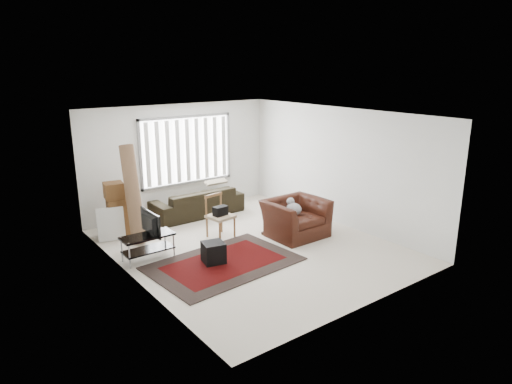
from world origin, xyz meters
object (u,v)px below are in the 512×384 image
moving_boxes (117,211)px  side_chair (220,214)px  tv_stand (148,242)px  sofa (197,198)px  armchair (296,215)px

moving_boxes → side_chair: bearing=-39.9°
tv_stand → sofa: sofa is taller
tv_stand → side_chair: size_ratio=1.07×
tv_stand → moving_boxes: bearing=89.1°
moving_boxes → sofa: bearing=4.4°
moving_boxes → sofa: 2.09m
sofa → tv_stand: bearing=40.3°
moving_boxes → armchair: size_ratio=0.95×
moving_boxes → armchair: bearing=-37.7°
tv_stand → side_chair: 1.76m
armchair → tv_stand: bearing=166.2°
moving_boxes → side_chair: moving_boxes is taller
moving_boxes → side_chair: size_ratio=1.27×
tv_stand → sofa: 2.76m
armchair → sofa: bearing=111.1°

